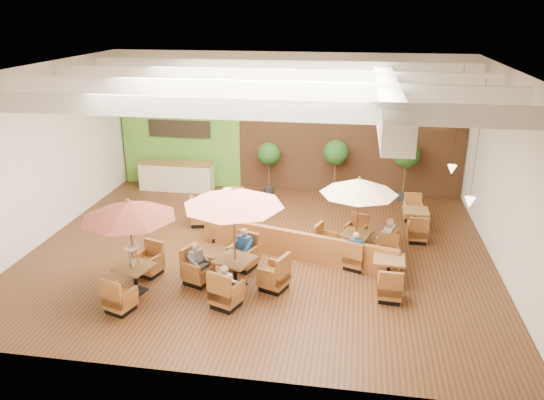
% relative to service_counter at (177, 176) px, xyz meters
% --- Properties ---
extents(room, '(14.04, 14.00, 5.52)m').
position_rel_service_counter_xyz_m(room, '(4.65, -3.88, 3.05)').
color(room, '#381E0F').
rests_on(room, ground).
extents(service_counter, '(3.00, 0.75, 1.18)m').
position_rel_service_counter_xyz_m(service_counter, '(0.00, 0.00, 0.00)').
color(service_counter, beige).
rests_on(service_counter, ground).
extents(booth_divider, '(6.04, 1.84, 0.86)m').
position_rel_service_counter_xyz_m(booth_divider, '(5.54, -5.46, -0.15)').
color(booth_divider, brown).
rests_on(booth_divider, ground).
extents(table_0, '(2.44, 2.72, 2.64)m').
position_rel_service_counter_xyz_m(table_0, '(1.61, -8.13, 1.41)').
color(table_0, brown).
rests_on(table_0, ground).
extents(table_1, '(2.98, 2.98, 2.85)m').
position_rel_service_counter_xyz_m(table_1, '(4.15, -7.41, 1.34)').
color(table_1, brown).
rests_on(table_1, ground).
extents(table_2, '(2.58, 2.58, 2.50)m').
position_rel_service_counter_xyz_m(table_2, '(7.33, -4.95, 1.13)').
color(table_2, brown).
rests_on(table_2, ground).
extents(table_3, '(1.95, 2.81, 1.58)m').
position_rel_service_counter_xyz_m(table_3, '(2.74, -3.47, -0.12)').
color(table_3, brown).
rests_on(table_3, ground).
extents(table_4, '(0.87, 2.50, 0.93)m').
position_rel_service_counter_xyz_m(table_4, '(8.23, -6.56, -0.23)').
color(table_4, brown).
rests_on(table_4, ground).
extents(table_5, '(0.84, 2.47, 0.93)m').
position_rel_service_counter_xyz_m(table_5, '(9.28, -2.75, -0.23)').
color(table_5, brown).
rests_on(table_5, ground).
extents(topiary_0, '(0.90, 0.90, 2.09)m').
position_rel_service_counter_xyz_m(topiary_0, '(3.80, 0.20, 0.98)').
color(topiary_0, black).
rests_on(topiary_0, ground).
extents(topiary_1, '(0.99, 0.99, 2.31)m').
position_rel_service_counter_xyz_m(topiary_1, '(6.43, 0.20, 1.13)').
color(topiary_1, black).
rests_on(topiary_1, ground).
extents(topiary_2, '(1.01, 1.01, 2.35)m').
position_rel_service_counter_xyz_m(topiary_2, '(9.09, 0.20, 1.17)').
color(topiary_2, black).
rests_on(topiary_2, ground).
extents(diner_0, '(0.40, 0.37, 0.71)m').
position_rel_service_counter_xyz_m(diner_0, '(4.15, -8.46, 0.14)').
color(diner_0, silver).
rests_on(diner_0, ground).
extents(diner_1, '(0.43, 0.42, 0.78)m').
position_rel_service_counter_xyz_m(diner_1, '(4.15, -6.36, 0.17)').
color(diner_1, '#224E94').
rests_on(diner_1, ground).
extents(diner_2, '(0.39, 0.41, 0.73)m').
position_rel_service_counter_xyz_m(diner_2, '(3.11, -7.41, 0.15)').
color(diner_2, gray).
rests_on(diner_2, ground).
extents(diner_3, '(0.38, 0.32, 0.71)m').
position_rel_service_counter_xyz_m(diner_3, '(7.33, -5.86, 0.14)').
color(diner_3, '#224E94').
rests_on(diner_3, ground).
extents(diner_4, '(0.41, 0.45, 0.83)m').
position_rel_service_counter_xyz_m(diner_4, '(8.24, -4.95, 0.19)').
color(diner_4, silver).
rests_on(diner_4, ground).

